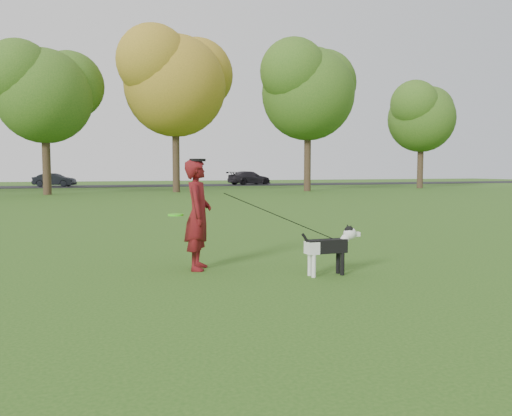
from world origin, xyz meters
name	(u,v)px	position (x,y,z in m)	size (l,w,h in m)	color
ground	(221,273)	(0.00, 0.00, 0.00)	(120.00, 120.00, 0.00)	#285116
road	(106,186)	(0.00, 40.00, 0.01)	(120.00, 7.00, 0.02)	black
man	(198,215)	(-0.26, 0.39, 0.84)	(0.62, 0.40, 1.69)	#560C16
dog	(331,245)	(1.47, -0.65, 0.44)	(0.96, 0.19, 0.73)	black
car_mid	(54,180)	(-4.33, 40.00, 0.60)	(1.23, 3.53, 1.16)	black
car_right	(249,178)	(13.66, 40.00, 0.68)	(1.85, 4.55, 1.32)	black
man_held_items	(280,217)	(0.87, -0.15, 0.83)	(2.34, 1.17, 1.21)	#40E11C
tree_row	(89,74)	(-1.43, 26.07, 7.41)	(51.74, 8.86, 12.01)	#38281C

